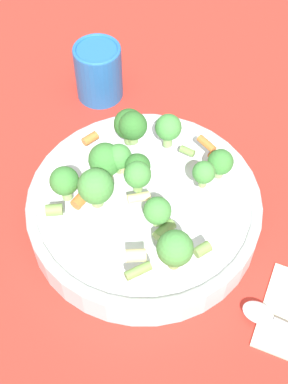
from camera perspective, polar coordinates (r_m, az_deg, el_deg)
name	(u,v)px	position (r m, az deg, el deg)	size (l,w,h in m)	color
ground_plane	(144,220)	(0.69, 0.00, -2.98)	(3.00, 3.00, 0.00)	#B72D23
bowl	(144,208)	(0.66, 0.00, -1.71)	(0.29, 0.29, 0.05)	silver
pasta_salad	(135,170)	(0.62, -1.00, 2.33)	(0.22, 0.23, 0.08)	#8CB766
cup	(98,71)	(0.81, -4.88, 12.74)	(0.07, 0.07, 0.09)	#2366B2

